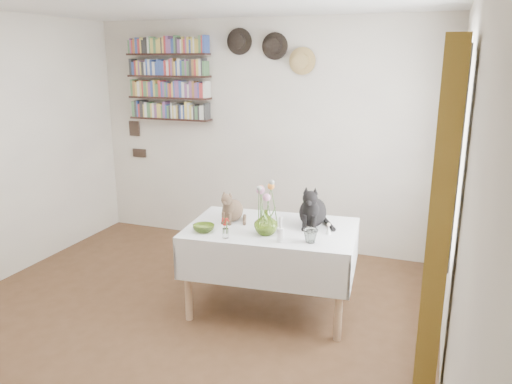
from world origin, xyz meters
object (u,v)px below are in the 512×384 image
at_px(dining_table, 271,248).
at_px(tabby_cat, 233,204).
at_px(black_cat, 313,204).
at_px(flower_vase, 266,222).
at_px(bookshelf_unit, 169,80).

relative_size(dining_table, tabby_cat, 5.08).
xyz_separation_m(black_cat, flower_vase, (-0.29, -0.33, -0.08)).
xyz_separation_m(tabby_cat, flower_vase, (0.38, -0.22, -0.04)).
height_order(dining_table, bookshelf_unit, bookshelf_unit).
xyz_separation_m(dining_table, bookshelf_unit, (-1.72, 1.40, 1.29)).
distance_m(dining_table, tabby_cat, 0.49).
relative_size(tabby_cat, flower_vase, 1.44).
bearing_deg(flower_vase, black_cat, 48.77).
height_order(flower_vase, bookshelf_unit, bookshelf_unit).
bearing_deg(tabby_cat, black_cat, 12.96).
relative_size(flower_vase, bookshelf_unit, 0.20).
distance_m(flower_vase, bookshelf_unit, 2.55).
height_order(black_cat, bookshelf_unit, bookshelf_unit).
distance_m(tabby_cat, bookshelf_unit, 2.14).
relative_size(dining_table, black_cat, 3.96).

